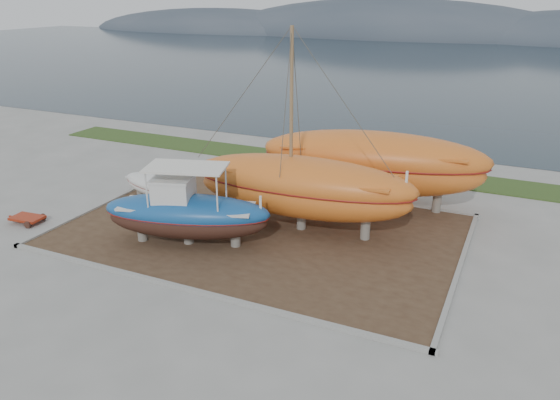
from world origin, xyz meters
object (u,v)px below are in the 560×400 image
at_px(white_dinghy, 153,188).
at_px(red_trailer, 28,220).
at_px(orange_sailboat, 303,134).
at_px(orange_bare_hull, 372,170).
at_px(blue_caique, 186,206).

distance_m(white_dinghy, red_trailer, 6.40).
xyz_separation_m(orange_sailboat, red_trailer, (-12.54, -4.90, -4.53)).
height_order(white_dinghy, orange_bare_hull, orange_bare_hull).
relative_size(blue_caique, orange_bare_hull, 0.64).
relative_size(blue_caique, orange_sailboat, 0.70).
height_order(orange_sailboat, red_trailer, orange_sailboat).
height_order(blue_caique, red_trailer, blue_caique).
bearing_deg(orange_bare_hull, orange_sailboat, -123.80).
bearing_deg(orange_sailboat, red_trailer, -161.84).
bearing_deg(orange_sailboat, orange_bare_hull, 60.98).
xyz_separation_m(blue_caique, red_trailer, (-8.55, -1.31, -1.70)).
bearing_deg(white_dinghy, orange_bare_hull, 36.52).
relative_size(blue_caique, white_dinghy, 1.77).
relative_size(orange_bare_hull, red_trailer, 5.10).
xyz_separation_m(white_dinghy, orange_sailboat, (8.83, -0.29, 4.00)).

